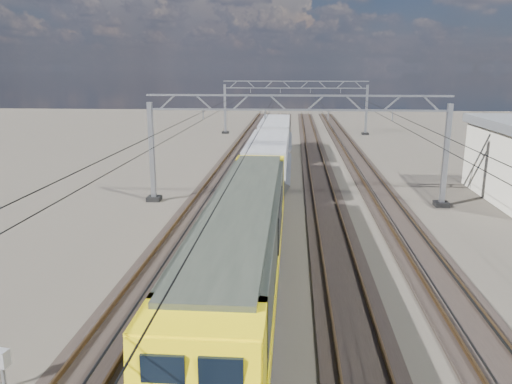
# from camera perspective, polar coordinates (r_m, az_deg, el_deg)

# --- Properties ---
(ground) EXTENTS (160.00, 160.00, 0.00)m
(ground) POSITION_cam_1_polar(r_m,az_deg,el_deg) (29.36, 4.45, -3.36)
(ground) COLOR black
(ground) RESTS_ON ground
(track_outer_west) EXTENTS (2.60, 140.00, 0.30)m
(track_outer_west) POSITION_cam_1_polar(r_m,az_deg,el_deg) (29.90, -7.13, -2.95)
(track_outer_west) COLOR black
(track_outer_west) RESTS_ON ground
(track_loco) EXTENTS (2.60, 140.00, 0.30)m
(track_loco) POSITION_cam_1_polar(r_m,az_deg,el_deg) (29.39, 0.55, -3.15)
(track_loco) COLOR black
(track_loco) RESTS_ON ground
(track_inner_east) EXTENTS (2.60, 140.00, 0.30)m
(track_inner_east) POSITION_cam_1_polar(r_m,az_deg,el_deg) (29.42, 8.36, -3.28)
(track_inner_east) COLOR black
(track_inner_east) RESTS_ON ground
(track_outer_east) EXTENTS (2.60, 140.00, 0.30)m
(track_outer_east) POSITION_cam_1_polar(r_m,az_deg,el_deg) (29.98, 16.02, -3.36)
(track_outer_east) COLOR black
(track_outer_east) RESTS_ON ground
(catenary_gantry_mid) EXTENTS (19.90, 0.90, 7.11)m
(catenary_gantry_mid) POSITION_cam_1_polar(r_m,az_deg,el_deg) (32.39, 4.58, 5.37)
(catenary_gantry_mid) COLOR gray
(catenary_gantry_mid) RESTS_ON ground
(catenary_gantry_far) EXTENTS (19.90, 0.90, 7.11)m
(catenary_gantry_far) POSITION_cam_1_polar(r_m,az_deg,el_deg) (68.20, 4.49, 9.87)
(catenary_gantry_far) COLOR gray
(catenary_gantry_far) RESTS_ON ground
(overhead_wires) EXTENTS (12.03, 140.00, 0.53)m
(overhead_wires) POSITION_cam_1_polar(r_m,az_deg,el_deg) (36.15, 4.61, 9.21)
(overhead_wires) COLOR black
(overhead_wires) RESTS_ON ground
(locomotive) EXTENTS (2.76, 21.10, 3.62)m
(locomotive) POSITION_cam_1_polar(r_m,az_deg,el_deg) (19.44, -1.32, -5.24)
(locomotive) COLOR black
(locomotive) RESTS_ON ground
(hopper_wagon_lead) EXTENTS (3.38, 13.00, 3.25)m
(hopper_wagon_lead) POSITION_cam_1_polar(r_m,az_deg,el_deg) (36.59, 1.37, 3.75)
(hopper_wagon_lead) COLOR black
(hopper_wagon_lead) RESTS_ON ground
(hopper_wagon_mid) EXTENTS (3.38, 13.00, 3.25)m
(hopper_wagon_mid) POSITION_cam_1_polar(r_m,az_deg,el_deg) (50.61, 2.20, 6.59)
(hopper_wagon_mid) COLOR black
(hopper_wagon_mid) RESTS_ON ground
(trackside_cabinet) EXTENTS (0.43, 0.35, 1.17)m
(trackside_cabinet) POSITION_cam_1_polar(r_m,az_deg,el_deg) (16.17, -27.11, -16.68)
(trackside_cabinet) COLOR gray
(trackside_cabinet) RESTS_ON ground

